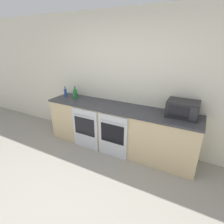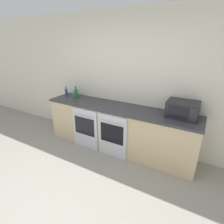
{
  "view_description": "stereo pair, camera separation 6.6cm",
  "coord_description": "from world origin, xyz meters",
  "views": [
    {
      "loc": [
        1.36,
        -1.09,
        2.04
      ],
      "look_at": [
        -0.13,
        1.71,
        0.76
      ],
      "focal_mm": 28.0,
      "sensor_mm": 36.0,
      "label": 1
    },
    {
      "loc": [
        1.42,
        -1.06,
        2.04
      ],
      "look_at": [
        -0.13,
        1.71,
        0.76
      ],
      "focal_mm": 28.0,
      "sensor_mm": 36.0,
      "label": 2
    }
  ],
  "objects": [
    {
      "name": "ground_plane",
      "position": [
        0.0,
        0.0,
        0.0
      ],
      "size": [
        16.0,
        16.0,
        0.0
      ],
      "primitive_type": "plane",
      "color": "gray"
    },
    {
      "name": "wall_back",
      "position": [
        0.0,
        2.05,
        1.3
      ],
      "size": [
        10.0,
        0.06,
        2.6
      ],
      "color": "silver",
      "rests_on": "ground_plane"
    },
    {
      "name": "counter_back",
      "position": [
        0.0,
        1.71,
        0.45
      ],
      "size": [
        3.0,
        0.63,
        0.89
      ],
      "color": "#D1B789",
      "rests_on": "ground_plane"
    },
    {
      "name": "oven_left",
      "position": [
        -0.57,
        1.39,
        0.43
      ],
      "size": [
        0.58,
        0.06,
        0.84
      ],
      "color": "silver",
      "rests_on": "ground_plane"
    },
    {
      "name": "oven_right",
      "position": [
        0.05,
        1.39,
        0.43
      ],
      "size": [
        0.58,
        0.06,
        0.84
      ],
      "color": "silver",
      "rests_on": "ground_plane"
    },
    {
      "name": "microwave",
      "position": [
        1.13,
        1.79,
        1.03
      ],
      "size": [
        0.49,
        0.37,
        0.27
      ],
      "color": "#232326",
      "rests_on": "counter_back"
    },
    {
      "name": "bottle_blue",
      "position": [
        -1.33,
        1.76,
        0.98
      ],
      "size": [
        0.06,
        0.06,
        0.23
      ],
      "color": "#234793",
      "rests_on": "counter_back"
    },
    {
      "name": "bottle_clear",
      "position": [
        -1.17,
        1.87,
        0.98
      ],
      "size": [
        0.08,
        0.08,
        0.23
      ],
      "color": "silver",
      "rests_on": "counter_back"
    },
    {
      "name": "bottle_green",
      "position": [
        -1.04,
        1.74,
        1.0
      ],
      "size": [
        0.08,
        0.08,
        0.27
      ],
      "color": "#19722D",
      "rests_on": "counter_back"
    }
  ]
}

